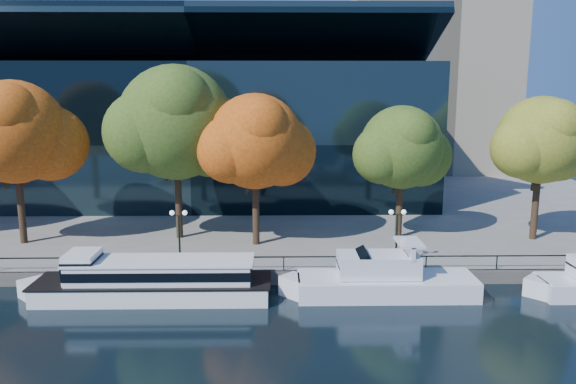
{
  "coord_description": "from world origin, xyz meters",
  "views": [
    {
      "loc": [
        4.69,
        -34.31,
        13.73
      ],
      "look_at": [
        5.38,
        8.0,
        5.66
      ],
      "focal_mm": 35.0,
      "sensor_mm": 36.0,
      "label": 1
    }
  ],
  "objects_px": {
    "tree_1": "(16,134)",
    "tree_4": "(403,149)",
    "tree_2": "(178,125)",
    "lamp_2": "(397,224)",
    "tree_5": "(543,142)",
    "lamp_1": "(179,225)",
    "cruiser_near": "(379,279)",
    "tree_3": "(257,144)",
    "tour_boat": "(147,279)"
  },
  "relations": [
    {
      "from": "tree_1",
      "to": "tree_3",
      "type": "relative_size",
      "value": 1.09
    },
    {
      "from": "tree_5",
      "to": "tree_4",
      "type": "bearing_deg",
      "value": 176.23
    },
    {
      "from": "tree_2",
      "to": "tree_4",
      "type": "bearing_deg",
      "value": -0.62
    },
    {
      "from": "cruiser_near",
      "to": "tree_5",
      "type": "distance_m",
      "value": 19.83
    },
    {
      "from": "tree_4",
      "to": "tree_5",
      "type": "relative_size",
      "value": 0.93
    },
    {
      "from": "tree_1",
      "to": "tree_4",
      "type": "bearing_deg",
      "value": 2.3
    },
    {
      "from": "tree_2",
      "to": "cruiser_near",
      "type": "bearing_deg",
      "value": -37.02
    },
    {
      "from": "tree_1",
      "to": "tree_5",
      "type": "distance_m",
      "value": 42.36
    },
    {
      "from": "tree_2",
      "to": "tree_5",
      "type": "xyz_separation_m",
      "value": [
        29.8,
        -0.94,
        -1.36
      ]
    },
    {
      "from": "tree_4",
      "to": "tree_2",
      "type": "bearing_deg",
      "value": 179.38
    },
    {
      "from": "tree_4",
      "to": "tree_1",
      "type": "bearing_deg",
      "value": -177.7
    },
    {
      "from": "tour_boat",
      "to": "tree_1",
      "type": "distance_m",
      "value": 17.89
    },
    {
      "from": "cruiser_near",
      "to": "tree_3",
      "type": "height_order",
      "value": "tree_3"
    },
    {
      "from": "lamp_1",
      "to": "lamp_2",
      "type": "distance_m",
      "value": 15.57
    },
    {
      "from": "lamp_1",
      "to": "tree_5",
      "type": "bearing_deg",
      "value": 12.79
    },
    {
      "from": "tree_1",
      "to": "tree_4",
      "type": "height_order",
      "value": "tree_1"
    },
    {
      "from": "lamp_2",
      "to": "tree_2",
      "type": "bearing_deg",
      "value": 155.96
    },
    {
      "from": "cruiser_near",
      "to": "tree_2",
      "type": "distance_m",
      "value": 20.78
    },
    {
      "from": "cruiser_near",
      "to": "tree_1",
      "type": "height_order",
      "value": "tree_1"
    },
    {
      "from": "tree_1",
      "to": "tree_2",
      "type": "bearing_deg",
      "value": 6.59
    },
    {
      "from": "tree_5",
      "to": "lamp_2",
      "type": "relative_size",
      "value": 2.95
    },
    {
      "from": "lamp_1",
      "to": "lamp_2",
      "type": "bearing_deg",
      "value": 0.0
    },
    {
      "from": "tree_5",
      "to": "lamp_2",
      "type": "distance_m",
      "value": 15.52
    },
    {
      "from": "tree_1",
      "to": "tree_5",
      "type": "height_order",
      "value": "tree_1"
    },
    {
      "from": "tree_5",
      "to": "lamp_1",
      "type": "height_order",
      "value": "tree_5"
    },
    {
      "from": "tree_4",
      "to": "lamp_1",
      "type": "xyz_separation_m",
      "value": [
        -17.43,
        -7.25,
        -4.54
      ]
    },
    {
      "from": "cruiser_near",
      "to": "lamp_1",
      "type": "xyz_separation_m",
      "value": [
        -13.68,
        3.72,
        2.81
      ]
    },
    {
      "from": "tree_2",
      "to": "lamp_2",
      "type": "distance_m",
      "value": 19.42
    },
    {
      "from": "cruiser_near",
      "to": "lamp_1",
      "type": "bearing_deg",
      "value": 164.78
    },
    {
      "from": "tree_1",
      "to": "lamp_2",
      "type": "height_order",
      "value": "tree_1"
    },
    {
      "from": "tour_boat",
      "to": "tree_5",
      "type": "relative_size",
      "value": 1.4
    },
    {
      "from": "tour_boat",
      "to": "tree_2",
      "type": "xyz_separation_m",
      "value": [
        0.34,
        11.34,
        9.18
      ]
    },
    {
      "from": "tree_3",
      "to": "lamp_2",
      "type": "height_order",
      "value": "tree_3"
    },
    {
      "from": "tree_4",
      "to": "lamp_2",
      "type": "bearing_deg",
      "value": -104.39
    },
    {
      "from": "lamp_2",
      "to": "tree_5",
      "type": "bearing_deg",
      "value": 26.42
    },
    {
      "from": "tree_2",
      "to": "lamp_1",
      "type": "distance_m",
      "value": 9.98
    },
    {
      "from": "tree_2",
      "to": "lamp_2",
      "type": "xyz_separation_m",
      "value": [
        16.7,
        -7.45,
        -6.55
      ]
    },
    {
      "from": "cruiser_near",
      "to": "tree_4",
      "type": "bearing_deg",
      "value": 71.14
    },
    {
      "from": "tree_3",
      "to": "tree_4",
      "type": "xyz_separation_m",
      "value": [
        12.01,
        1.93,
        -0.69
      ]
    },
    {
      "from": "tree_2",
      "to": "lamp_2",
      "type": "relative_size",
      "value": 3.58
    },
    {
      "from": "tree_1",
      "to": "tree_3",
      "type": "height_order",
      "value": "tree_1"
    },
    {
      "from": "tree_3",
      "to": "tour_boat",
      "type": "bearing_deg",
      "value": -126.8
    },
    {
      "from": "tree_3",
      "to": "lamp_1",
      "type": "height_order",
      "value": "tree_3"
    },
    {
      "from": "tree_2",
      "to": "tree_4",
      "type": "xyz_separation_m",
      "value": [
        18.56,
        -0.2,
        -2.01
      ]
    },
    {
      "from": "cruiser_near",
      "to": "tree_4",
      "type": "relative_size",
      "value": 1.17
    },
    {
      "from": "cruiser_near",
      "to": "tree_2",
      "type": "relative_size",
      "value": 0.9
    },
    {
      "from": "tree_3",
      "to": "lamp_2",
      "type": "distance_m",
      "value": 12.6
    },
    {
      "from": "tree_5",
      "to": "lamp_2",
      "type": "bearing_deg",
      "value": -153.58
    },
    {
      "from": "tree_4",
      "to": "lamp_1",
      "type": "distance_m",
      "value": 19.41
    },
    {
      "from": "tree_1",
      "to": "tree_5",
      "type": "relative_size",
      "value": 1.11
    }
  ]
}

